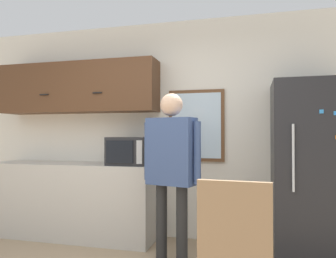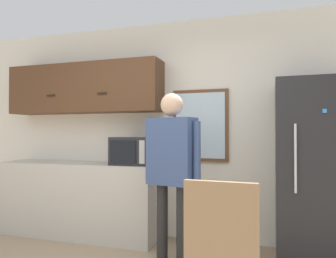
% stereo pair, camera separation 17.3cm
% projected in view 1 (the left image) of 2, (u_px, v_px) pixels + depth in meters
% --- Properties ---
extents(back_wall, '(6.00, 0.06, 2.70)m').
position_uv_depth(back_wall, '(168.00, 129.00, 4.14)').
color(back_wall, silver).
rests_on(back_wall, ground_plane).
extents(counter, '(2.11, 0.58, 0.92)m').
position_uv_depth(counter, '(73.00, 200.00, 4.10)').
color(counter, '#BCB7AD').
rests_on(counter, ground_plane).
extents(upper_cabinets, '(2.11, 0.38, 0.64)m').
position_uv_depth(upper_cabinets, '(78.00, 88.00, 4.23)').
color(upper_cabinets, '#51331E').
extents(microwave, '(0.47, 0.41, 0.33)m').
position_uv_depth(microwave, '(129.00, 151.00, 3.88)').
color(microwave, '#232326').
rests_on(microwave, counter).
extents(person, '(0.60, 0.33, 1.68)m').
position_uv_depth(person, '(171.00, 160.00, 3.20)').
color(person, black).
rests_on(person, ground_plane).
extents(refrigerator, '(0.76, 0.70, 1.83)m').
position_uv_depth(refrigerator, '(311.00, 170.00, 3.36)').
color(refrigerator, '#232326').
rests_on(refrigerator, ground_plane).
extents(window, '(0.68, 0.05, 0.87)m').
position_uv_depth(window, '(196.00, 126.00, 4.00)').
color(window, brown).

